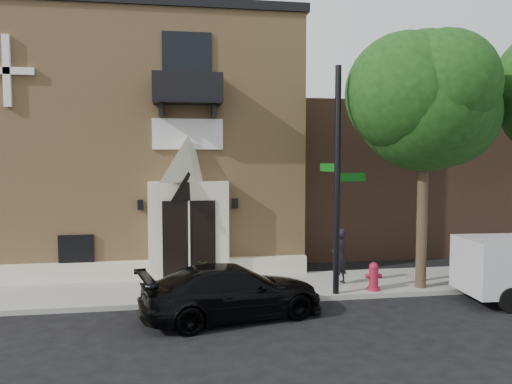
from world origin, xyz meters
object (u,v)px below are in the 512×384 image
street_sign (337,180)px  pedestrian_near (339,256)px  dumpster (510,263)px  fire_hydrant (374,276)px  black_sedan (233,292)px

street_sign → pedestrian_near: street_sign is taller
dumpster → street_sign: bearing=178.7°
fire_hydrant → pedestrian_near: pedestrian_near is taller
black_sedan → fire_hydrant: black_sedan is taller
street_sign → black_sedan: bearing=-171.2°
pedestrian_near → dumpster: bearing=141.2°
dumpster → black_sedan: bearing=-175.1°
street_sign → pedestrian_near: bearing=53.9°
fire_hydrant → dumpster: bearing=4.6°
fire_hydrant → pedestrian_near: (-0.77, 0.91, 0.46)m
fire_hydrant → pedestrian_near: 1.28m
black_sedan → street_sign: bearing=-81.4°
black_sedan → street_sign: street_sign is taller
black_sedan → street_sign: (3.21, 1.30, 2.78)m
black_sedan → street_sign: size_ratio=0.72×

